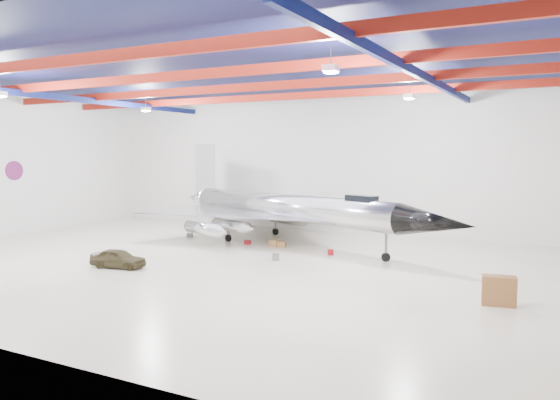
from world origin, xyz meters
The scene contains 14 objects.
floor centered at (0.00, 0.00, 0.00)m, with size 40.00×40.00×0.00m, color beige.
wall_back centered at (0.00, 15.00, 5.50)m, with size 40.00×40.00×0.00m, color silver.
ceiling centered at (0.00, 0.00, 11.00)m, with size 40.00×40.00×0.00m, color #0A0F38.
ceiling_structure centered at (0.00, 0.00, 10.32)m, with size 39.50×29.50×1.08m.
wall_roundel centered at (-19.94, 2.00, 5.00)m, with size 1.50×1.50×0.10m, color #B21414.
jet_aircraft centered at (1.16, 7.59, 2.33)m, with size 25.22×18.93×7.12m.
jeep centered at (-3.60, -3.80, 0.53)m, with size 1.26×3.14×1.07m, color #3E371F.
desk centered at (16.03, -1.96, 0.63)m, with size 1.37×0.68×1.25m, color brown.
toolbox_red centered at (-1.25, 6.26, 0.14)m, with size 0.40×0.32×0.28m, color maroon.
engine_drum centered at (3.21, 2.12, 0.20)m, with size 0.45×0.45×0.40m, color #59595B.
parts_bin centered at (0.89, 6.31, 0.24)m, with size 0.67×0.54×0.47m, color olive.
crate_small centered at (-6.88, 7.09, 0.15)m, with size 0.42×0.33×0.29m, color #59595B.
tool_chest centered at (5.44, 5.25, 0.18)m, with size 0.39×0.39×0.35m, color maroon.
oil_barrel centered at (1.45, 6.28, 0.20)m, with size 0.56×0.45×0.39m, color olive.
Camera 1 is at (18.32, -26.14, 6.42)m, focal length 35.00 mm.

